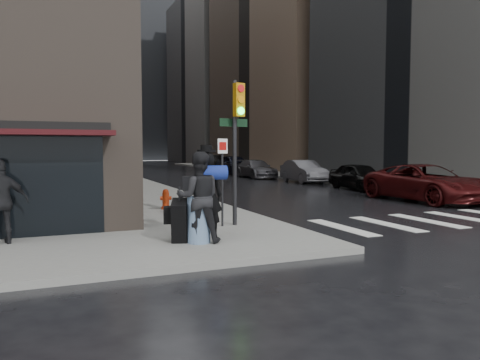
# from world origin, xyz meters

# --- Properties ---
(ground) EXTENTS (140.00, 140.00, 0.00)m
(ground) POSITION_xyz_m (0.00, 0.00, 0.00)
(ground) COLOR black
(ground) RESTS_ON ground
(sidewalk_left) EXTENTS (4.00, 50.00, 0.15)m
(sidewalk_left) POSITION_xyz_m (0.00, 27.00, 0.07)
(sidewalk_left) COLOR slate
(sidewalk_left) RESTS_ON ground
(sidewalk_right) EXTENTS (3.00, 50.00, 0.15)m
(sidewalk_right) POSITION_xyz_m (13.50, 27.00, 0.07)
(sidewalk_right) COLOR slate
(sidewalk_right) RESTS_ON ground
(crosswalk) EXTENTS (8.50, 3.00, 0.01)m
(crosswalk) POSITION_xyz_m (7.50, 1.00, 0.00)
(crosswalk) COLOR silver
(crosswalk) RESTS_ON ground
(bldg_right_far) EXTENTS (22.00, 20.00, 25.00)m
(bldg_right_far) POSITION_xyz_m (26.00, 58.00, 12.50)
(bldg_right_far) COLOR #65635E
(bldg_right_far) RESTS_ON ground
(bldg_distant) EXTENTS (40.00, 12.00, 32.00)m
(bldg_distant) POSITION_xyz_m (6.00, 78.00, 16.00)
(bldg_distant) COLOR #65635E
(bldg_distant) RESTS_ON ground
(man_overcoat) EXTENTS (1.46, 1.04, 2.26)m
(man_overcoat) POSITION_xyz_m (-0.97, 0.29, 1.10)
(man_overcoat) COLOR black
(man_overcoat) RESTS_ON ground
(man_jeans) EXTENTS (1.44, 1.06, 2.06)m
(man_jeans) POSITION_xyz_m (-1.18, -0.15, 1.18)
(man_jeans) COLOR black
(man_jeans) RESTS_ON ground
(man_greycoat) EXTENTS (1.18, 0.66, 1.90)m
(man_greycoat) POSITION_xyz_m (-5.27, 1.40, 1.10)
(man_greycoat) COLOR black
(man_greycoat) RESTS_ON ground
(traffic_light) EXTENTS (0.99, 0.53, 3.99)m
(traffic_light) POSITION_xyz_m (0.48, 1.70, 2.72)
(traffic_light) COLOR black
(traffic_light) RESTS_ON ground
(fire_hydrant) EXTENTS (0.41, 0.31, 0.71)m
(fire_hydrant) POSITION_xyz_m (-0.49, 5.76, 0.47)
(fire_hydrant) COLOR #AE2A0A
(fire_hydrant) RESTS_ON ground
(parked_car_0) EXTENTS (2.73, 5.75, 1.58)m
(parked_car_0) POSITION_xyz_m (10.67, 5.10, 0.79)
(parked_car_0) COLOR #3A0B0C
(parked_car_0) RESTS_ON ground
(parked_car_1) EXTENTS (2.01, 4.41, 1.47)m
(parked_car_1) POSITION_xyz_m (11.44, 10.72, 0.73)
(parked_car_1) COLOR black
(parked_car_1) RESTS_ON ground
(parked_car_2) EXTENTS (1.99, 4.61, 1.48)m
(parked_car_2) POSITION_xyz_m (11.26, 16.34, 0.74)
(parked_car_2) COLOR #48484D
(parked_car_2) RESTS_ON ground
(parked_car_3) EXTENTS (1.96, 4.74, 1.37)m
(parked_car_3) POSITION_xyz_m (10.42, 21.96, 0.69)
(parked_car_3) COLOR #3F3E43
(parked_car_3) RESTS_ON ground
(parked_car_4) EXTENTS (2.00, 4.91, 1.67)m
(parked_car_4) POSITION_xyz_m (10.89, 27.57, 0.84)
(parked_car_4) COLOR black
(parked_car_4) RESTS_ON ground
(parked_car_5) EXTENTS (2.12, 4.85, 1.55)m
(parked_car_5) POSITION_xyz_m (10.93, 33.19, 0.77)
(parked_car_5) COLOR black
(parked_car_5) RESTS_ON ground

